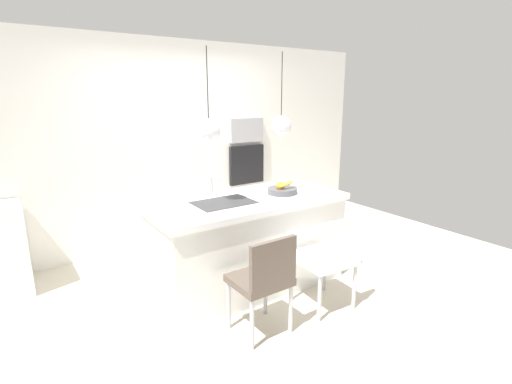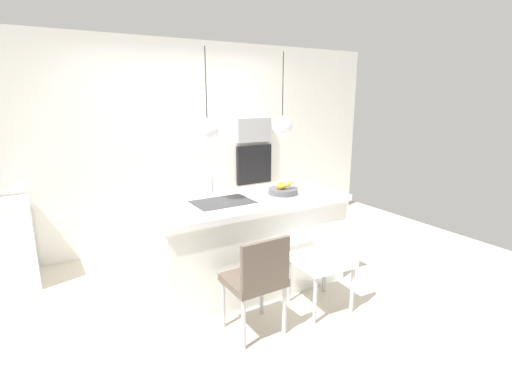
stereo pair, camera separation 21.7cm
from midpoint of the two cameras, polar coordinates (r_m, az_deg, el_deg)
floor at (r=4.09m, az=-2.76°, el=-13.75°), size 6.60×6.60×0.00m
back_wall at (r=5.12m, az=-12.79°, el=7.02°), size 6.00×0.10×2.60m
kitchen_island at (r=3.89m, az=-2.84°, el=-7.61°), size 1.96×0.88×0.94m
sink_basin at (r=3.61m, az=-6.58°, el=-1.67°), size 0.56×0.40×0.02m
faucet at (r=3.76m, az=-8.18°, el=1.24°), size 0.02×0.17×0.22m
fruit_bowl at (r=3.90m, az=2.36°, el=0.34°), size 0.31×0.31×0.15m
microwave at (r=5.50m, az=-2.64°, el=9.26°), size 0.54×0.08×0.34m
oven at (r=5.57m, az=-2.58°, el=4.14°), size 0.56×0.08×0.56m
chair_near at (r=3.11m, az=-0.88°, el=-12.80°), size 0.45×0.41×0.87m
chair_middle at (r=3.50m, az=9.08°, el=-9.49°), size 0.50×0.51×0.90m
pendant_light_left at (r=3.42m, az=-8.93°, el=9.21°), size 0.20×0.20×0.80m
pendant_light_right at (r=3.84m, az=2.16°, el=9.92°), size 0.20×0.20×0.80m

